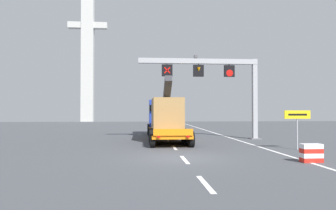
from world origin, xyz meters
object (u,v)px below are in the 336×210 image
(bridge_pylon_distant, at_px, (88,42))
(crash_barrier_striped, at_px, (311,153))
(heavy_haul_truck_orange, at_px, (164,117))
(overhead_lane_gantry, at_px, (215,75))
(exit_sign_yellow, at_px, (297,119))

(bridge_pylon_distant, bearing_deg, crash_barrier_striped, -70.45)
(heavy_haul_truck_orange, bearing_deg, crash_barrier_striped, -66.05)
(crash_barrier_striped, bearing_deg, heavy_haul_truck_orange, 113.95)
(crash_barrier_striped, bearing_deg, overhead_lane_gantry, 98.24)
(crash_barrier_striped, bearing_deg, exit_sign_yellow, 69.92)
(overhead_lane_gantry, relative_size, exit_sign_yellow, 4.26)
(heavy_haul_truck_orange, xyz_separation_m, crash_barrier_striped, (6.26, -14.10, -1.54))
(exit_sign_yellow, relative_size, bridge_pylon_distant, 0.07)
(exit_sign_yellow, relative_size, crash_barrier_striped, 2.53)
(heavy_haul_truck_orange, bearing_deg, exit_sign_yellow, -49.22)
(exit_sign_yellow, xyz_separation_m, bridge_pylon_distant, (-22.84, 54.57, 16.53))
(exit_sign_yellow, bearing_deg, bridge_pylon_distant, 112.71)
(exit_sign_yellow, distance_m, crash_barrier_striped, 5.34)
(crash_barrier_striped, xyz_separation_m, bridge_pylon_distant, (-21.08, 59.38, 18.06))
(heavy_haul_truck_orange, xyz_separation_m, exit_sign_yellow, (8.02, -9.30, -0.02))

